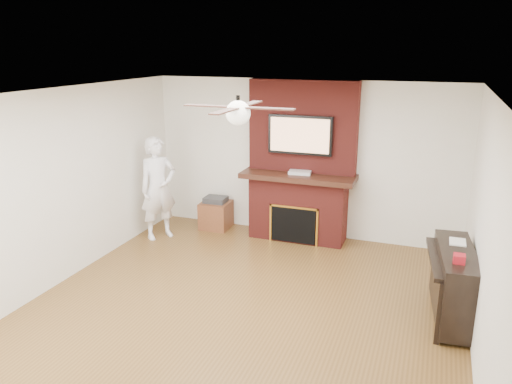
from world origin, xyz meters
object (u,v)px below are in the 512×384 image
(fireplace, at_px, (300,178))
(side_table, at_px, (216,214))
(person, at_px, (158,188))
(piano, at_px, (453,282))

(fireplace, relative_size, side_table, 4.59)
(person, distance_m, side_table, 1.13)
(fireplace, relative_size, piano, 1.91)
(fireplace, xyz_separation_m, side_table, (-1.44, -0.07, -0.74))
(fireplace, distance_m, piano, 3.00)
(piano, bearing_deg, side_table, 148.86)
(fireplace, xyz_separation_m, person, (-2.10, -0.77, -0.17))
(fireplace, distance_m, person, 2.24)
(person, xyz_separation_m, side_table, (0.66, 0.71, -0.57))
(side_table, xyz_separation_m, piano, (3.73, -1.78, 0.20))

